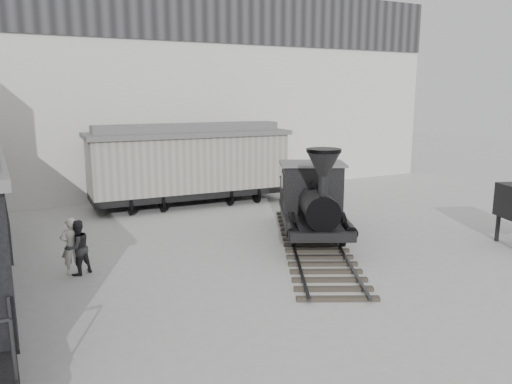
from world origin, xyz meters
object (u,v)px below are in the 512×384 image
boxcar (189,163)px  visitor_b (77,248)px  locomotive (313,205)px  visitor_a (72,246)px

boxcar → visitor_b: (-6.34, -7.61, -1.24)m
locomotive → visitor_a: 8.45m
locomotive → visitor_a: bearing=-155.7°
locomotive → boxcar: 8.11m
visitor_a → visitor_b: bearing=143.4°
boxcar → visitor_b: size_ratio=5.84×
locomotive → visitor_b: bearing=-155.0°
locomotive → visitor_a: locomotive is taller
visitor_b → locomotive: bearing=151.5°
visitor_a → locomotive: bearing=179.6°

